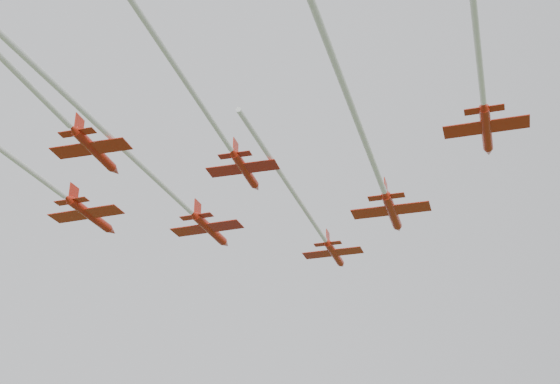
{
  "coord_description": "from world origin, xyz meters",
  "views": [
    {
      "loc": [
        -3.8,
        -86.54,
        9.27
      ],
      "look_at": [
        0.29,
        -1.13,
        50.98
      ],
      "focal_mm": 50.0,
      "sensor_mm": 36.0,
      "label": 1
    }
  ],
  "objects_px": {
    "jet_row3_mid": "(218,130)",
    "jet_row3_right": "(482,84)",
    "jet_row2_right": "(375,166)",
    "jet_row4_left": "(26,82)",
    "jet_row2_left": "(151,174)",
    "jet_lead": "(316,227)",
    "jet_row3_left": "(14,159)"
  },
  "relations": [
    {
      "from": "jet_row2_left",
      "to": "jet_row3_right",
      "type": "distance_m",
      "value": 38.69
    },
    {
      "from": "jet_row2_left",
      "to": "jet_row2_right",
      "type": "relative_size",
      "value": 1.19
    },
    {
      "from": "jet_row2_right",
      "to": "jet_row3_left",
      "type": "bearing_deg",
      "value": -162.58
    },
    {
      "from": "jet_row4_left",
      "to": "jet_row2_left",
      "type": "bearing_deg",
      "value": 81.63
    },
    {
      "from": "jet_row3_right",
      "to": "jet_lead",
      "type": "bearing_deg",
      "value": 128.66
    },
    {
      "from": "jet_row3_mid",
      "to": "jet_row3_right",
      "type": "bearing_deg",
      "value": -2.3
    },
    {
      "from": "jet_lead",
      "to": "jet_row3_mid",
      "type": "xyz_separation_m",
      "value": [
        -12.35,
        -25.3,
        -0.45
      ]
    },
    {
      "from": "jet_row2_left",
      "to": "jet_row2_right",
      "type": "xyz_separation_m",
      "value": [
        24.99,
        -5.67,
        -1.35
      ]
    },
    {
      "from": "jet_row2_right",
      "to": "jet_row3_right",
      "type": "bearing_deg",
      "value": -44.11
    },
    {
      "from": "jet_row2_right",
      "to": "jet_row3_right",
      "type": "relative_size",
      "value": 1.29
    },
    {
      "from": "jet_row2_right",
      "to": "jet_row4_left",
      "type": "distance_m",
      "value": 37.0
    },
    {
      "from": "jet_row2_right",
      "to": "jet_row3_right",
      "type": "height_order",
      "value": "jet_row3_right"
    },
    {
      "from": "jet_lead",
      "to": "jet_row3_mid",
      "type": "distance_m",
      "value": 28.16
    },
    {
      "from": "jet_row3_mid",
      "to": "jet_row3_right",
      "type": "distance_m",
      "value": 26.25
    },
    {
      "from": "jet_row2_right",
      "to": "jet_lead",
      "type": "bearing_deg",
      "value": 122.28
    },
    {
      "from": "jet_row2_left",
      "to": "jet_row4_left",
      "type": "height_order",
      "value": "jet_row2_left"
    },
    {
      "from": "jet_row3_right",
      "to": "jet_row4_left",
      "type": "distance_m",
      "value": 42.18
    },
    {
      "from": "jet_lead",
      "to": "jet_row3_left",
      "type": "height_order",
      "value": "jet_lead"
    },
    {
      "from": "jet_row2_right",
      "to": "jet_row4_left",
      "type": "bearing_deg",
      "value": -139.91
    },
    {
      "from": "jet_row3_right",
      "to": "jet_row4_left",
      "type": "relative_size",
      "value": 0.77
    },
    {
      "from": "jet_row3_right",
      "to": "jet_row2_left",
      "type": "bearing_deg",
      "value": 166.57
    },
    {
      "from": "jet_lead",
      "to": "jet_row3_right",
      "type": "xyz_separation_m",
      "value": [
        12.3,
        -34.32,
        -0.12
      ]
    },
    {
      "from": "jet_row3_left",
      "to": "jet_row3_right",
      "type": "bearing_deg",
      "value": 2.4
    },
    {
      "from": "jet_lead",
      "to": "jet_row3_right",
      "type": "distance_m",
      "value": 36.46
    },
    {
      "from": "jet_row2_right",
      "to": "jet_row3_right",
      "type": "distance_m",
      "value": 16.91
    },
    {
      "from": "jet_row3_left",
      "to": "jet_row2_left",
      "type": "bearing_deg",
      "value": 39.64
    },
    {
      "from": "jet_row3_right",
      "to": "jet_row3_mid",
      "type": "bearing_deg",
      "value": 178.85
    },
    {
      "from": "jet_row3_left",
      "to": "jet_lead",
      "type": "bearing_deg",
      "value": 49.18
    },
    {
      "from": "jet_row3_right",
      "to": "jet_row4_left",
      "type": "bearing_deg",
      "value": -163.25
    },
    {
      "from": "jet_row2_right",
      "to": "jet_row2_left",
      "type": "bearing_deg",
      "value": -173.97
    },
    {
      "from": "jet_lead",
      "to": "jet_row3_left",
      "type": "distance_m",
      "value": 39.13
    },
    {
      "from": "jet_row3_left",
      "to": "jet_row4_left",
      "type": "xyz_separation_m",
      "value": [
        4.71,
        -14.38,
        0.4
      ]
    }
  ]
}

